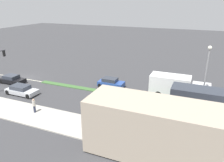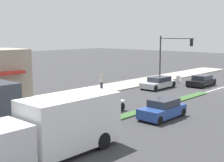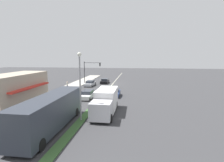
{
  "view_description": "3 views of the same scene",
  "coord_description": "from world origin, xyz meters",
  "px_view_note": "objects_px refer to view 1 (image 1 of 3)",
  "views": [
    {
      "loc": [
        25.46,
        26.49,
        11.95
      ],
      "look_at": [
        0.43,
        15.97,
        2.0
      ],
      "focal_mm": 35.0,
      "sensor_mm": 36.0,
      "label": 1
    },
    {
      "loc": [
        -14.12,
        33.01,
        5.93
      ],
      "look_at": [
        1.92,
        15.51,
        2.35
      ],
      "focal_mm": 50.0,
      "sensor_mm": 36.0,
      "label": 2
    },
    {
      "loc": [
        -5.86,
        44.95,
        7.02
      ],
      "look_at": [
        -1.51,
        13.09,
        2.5
      ],
      "focal_mm": 28.0,
      "sensor_mm": 36.0,
      "label": 3
    }
  ],
  "objects_px": {
    "delivery_truck": "(177,87)",
    "sedan_silver": "(22,90)",
    "pedestrian": "(34,105)",
    "street_lamp": "(207,70)",
    "coupe_blue": "(111,83)",
    "van_white": "(113,97)",
    "suv_black": "(12,79)"
  },
  "relations": [
    {
      "from": "delivery_truck",
      "to": "coupe_blue",
      "type": "bearing_deg",
      "value": -90.0
    },
    {
      "from": "delivery_truck",
      "to": "van_white",
      "type": "relative_size",
      "value": 1.66
    },
    {
      "from": "suv_black",
      "to": "sedan_silver",
      "type": "relative_size",
      "value": 0.88
    },
    {
      "from": "van_white",
      "to": "sedan_silver",
      "type": "distance_m",
      "value": 12.6
    },
    {
      "from": "street_lamp",
      "to": "pedestrian",
      "type": "bearing_deg",
      "value": -63.69
    },
    {
      "from": "street_lamp",
      "to": "sedan_silver",
      "type": "xyz_separation_m",
      "value": [
        5.0,
        -22.64,
        -4.16
      ]
    },
    {
      "from": "street_lamp",
      "to": "delivery_truck",
      "type": "relative_size",
      "value": 0.98
    },
    {
      "from": "suv_black",
      "to": "van_white",
      "type": "distance_m",
      "value": 16.88
    },
    {
      "from": "delivery_truck",
      "to": "suv_black",
      "type": "relative_size",
      "value": 1.93
    },
    {
      "from": "street_lamp",
      "to": "delivery_truck",
      "type": "xyz_separation_m",
      "value": [
        -2.2,
        -3.16,
        -3.31
      ]
    },
    {
      "from": "coupe_blue",
      "to": "van_white",
      "type": "bearing_deg",
      "value": 26.08
    },
    {
      "from": "street_lamp",
      "to": "suv_black",
      "type": "distance_m",
      "value": 27.65
    },
    {
      "from": "pedestrian",
      "to": "suv_black",
      "type": "relative_size",
      "value": 0.42
    },
    {
      "from": "coupe_blue",
      "to": "sedan_silver",
      "type": "height_order",
      "value": "coupe_blue"
    },
    {
      "from": "coupe_blue",
      "to": "sedan_silver",
      "type": "distance_m",
      "value": 12.43
    },
    {
      "from": "sedan_silver",
      "to": "van_white",
      "type": "bearing_deg",
      "value": 102.84
    },
    {
      "from": "street_lamp",
      "to": "sedan_silver",
      "type": "bearing_deg",
      "value": -77.55
    },
    {
      "from": "pedestrian",
      "to": "sedan_silver",
      "type": "height_order",
      "value": "pedestrian"
    },
    {
      "from": "delivery_truck",
      "to": "sedan_silver",
      "type": "height_order",
      "value": "delivery_truck"
    },
    {
      "from": "sedan_silver",
      "to": "suv_black",
      "type": "bearing_deg",
      "value": -121.33
    },
    {
      "from": "street_lamp",
      "to": "suv_black",
      "type": "height_order",
      "value": "street_lamp"
    },
    {
      "from": "pedestrian",
      "to": "coupe_blue",
      "type": "bearing_deg",
      "value": 155.99
    },
    {
      "from": "suv_black",
      "to": "sedan_silver",
      "type": "distance_m",
      "value": 5.39
    },
    {
      "from": "coupe_blue",
      "to": "delivery_truck",
      "type": "bearing_deg",
      "value": 90.0
    },
    {
      "from": "pedestrian",
      "to": "sedan_silver",
      "type": "bearing_deg",
      "value": -123.65
    },
    {
      "from": "suv_black",
      "to": "coupe_blue",
      "type": "relative_size",
      "value": 1.02
    },
    {
      "from": "suv_black",
      "to": "coupe_blue",
      "type": "distance_m",
      "value": 15.37
    },
    {
      "from": "pedestrian",
      "to": "delivery_truck",
      "type": "xyz_separation_m",
      "value": [
        -10.75,
        14.14,
        0.48
      ]
    },
    {
      "from": "pedestrian",
      "to": "coupe_blue",
      "type": "distance_m",
      "value": 11.78
    },
    {
      "from": "van_white",
      "to": "suv_black",
      "type": "bearing_deg",
      "value": -90.0
    },
    {
      "from": "van_white",
      "to": "sedan_silver",
      "type": "relative_size",
      "value": 1.02
    },
    {
      "from": "delivery_truck",
      "to": "coupe_blue",
      "type": "relative_size",
      "value": 1.97
    }
  ]
}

